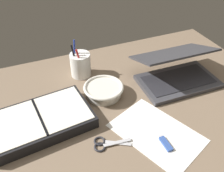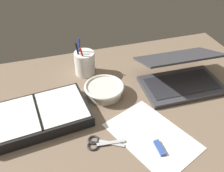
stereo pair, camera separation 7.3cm
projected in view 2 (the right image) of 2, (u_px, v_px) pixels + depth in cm
name	position (u px, v px, depth cm)	size (l,w,h in cm)	color
desk_top	(119.00, 118.00, 93.38)	(140.00, 100.00, 2.00)	#75604C
laptop	(180.00, 75.00, 105.14)	(33.86, 26.94, 15.10)	#38383D
bowl	(104.00, 90.00, 100.61)	(16.25, 16.25, 4.81)	silver
pen_cup	(85.00, 63.00, 111.08)	(8.98, 8.98, 16.64)	white
planner	(39.00, 116.00, 89.70)	(37.24, 25.00, 4.75)	black
scissors	(97.00, 143.00, 82.48)	(12.61, 7.84, 0.80)	#B7B7BC
paper_sheet_front	(152.00, 136.00, 85.13)	(20.13, 29.96, 0.16)	white
usb_drive	(159.00, 147.00, 80.86)	(2.03, 7.21, 1.00)	#33519E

